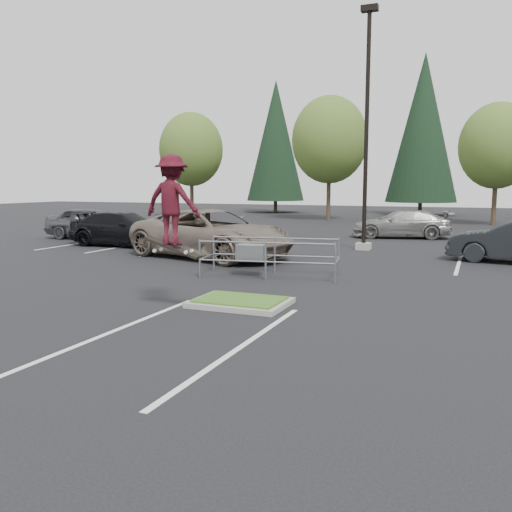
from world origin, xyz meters
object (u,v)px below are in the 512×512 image
at_px(decid_a, 191,152).
at_px(car_l_black, 124,229).
at_px(light_pole, 366,143).
at_px(conif_a, 276,141).
at_px(cart_corral, 256,252).
at_px(skateboarder, 172,201).
at_px(decid_c, 497,149).
at_px(car_l_grey, 91,223).
at_px(conif_b, 423,128).
at_px(car_l_tan, 211,233).
at_px(decid_b, 329,143).
at_px(car_far_silver, 402,224).

bearing_deg(decid_a, car_l_black, -68.91).
bearing_deg(light_pole, car_l_black, -165.38).
bearing_deg(light_pole, conif_a, 117.38).
height_order(cart_corral, skateboarder, skateboarder).
distance_m(decid_c, car_l_black, 26.44).
xyz_separation_m(light_pole, decid_c, (5.49, 17.83, 0.69)).
relative_size(conif_a, cart_corral, 3.01).
xyz_separation_m(decid_a, car_l_black, (8.01, -20.77, -4.80)).
bearing_deg(skateboarder, conif_a, -73.31).
xyz_separation_m(skateboarder, car_l_grey, (-12.30, 12.25, -1.63)).
height_order(decid_a, cart_corral, decid_a).
relative_size(decid_a, conif_b, 0.61).
distance_m(conif_b, skateboarder, 41.86).
bearing_deg(decid_c, skateboarder, -103.13).
height_order(decid_c, car_l_tan, decid_c).
bearing_deg(car_l_tan, decid_b, 19.29).
relative_size(light_pole, car_l_black, 1.88).
bearing_deg(conif_b, light_pole, -88.99).
relative_size(cart_corral, car_l_grey, 0.88).
distance_m(conif_a, car_far_silver, 27.57).
bearing_deg(car_l_grey, decid_c, -47.06).
bearing_deg(skateboarder, car_far_silver, -98.28).
distance_m(decid_b, cart_corral, 27.55).
bearing_deg(decid_c, car_l_black, -127.86).
bearing_deg(car_l_tan, decid_c, -9.35).
bearing_deg(skateboarder, conif_b, -92.31).
height_order(skateboarder, car_l_grey, skateboarder).
xyz_separation_m(decid_c, car_l_black, (-15.99, -20.57, -4.47)).
xyz_separation_m(decid_a, decid_b, (12.00, 0.50, 0.46)).
xyz_separation_m(cart_corral, car_l_tan, (-3.26, 3.34, 0.20)).
distance_m(skateboarder, car_l_grey, 17.44).
bearing_deg(light_pole, decid_c, 72.89).
height_order(car_l_grey, car_far_silver, car_l_grey).
relative_size(car_l_grey, car_far_silver, 0.96).
bearing_deg(decid_a, decid_c, -0.48).
bearing_deg(cart_corral, car_l_grey, 139.46).
bearing_deg(skateboarder, decid_c, -103.78).
xyz_separation_m(skateboarder, car_l_black, (-8.80, 10.26, -1.68)).
bearing_deg(conif_a, decid_a, -111.91).
bearing_deg(decid_a, decid_b, 2.39).
relative_size(decid_b, conif_b, 0.66).
distance_m(conif_a, skateboarder, 43.20).
bearing_deg(car_l_grey, conif_a, 0.31).
xyz_separation_m(decid_b, conif_a, (-7.99, 9.47, 1.05)).
distance_m(decid_a, car_l_tan, 26.89).
height_order(decid_a, car_far_silver, decid_a).
xyz_separation_m(decid_a, car_l_tan, (13.51, -22.78, -4.65)).
relative_size(decid_a, car_l_black, 1.66).
xyz_separation_m(conif_a, cart_corral, (12.76, -36.08, -6.36)).
xyz_separation_m(decid_b, car_l_grey, (-7.49, -19.28, -5.21)).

